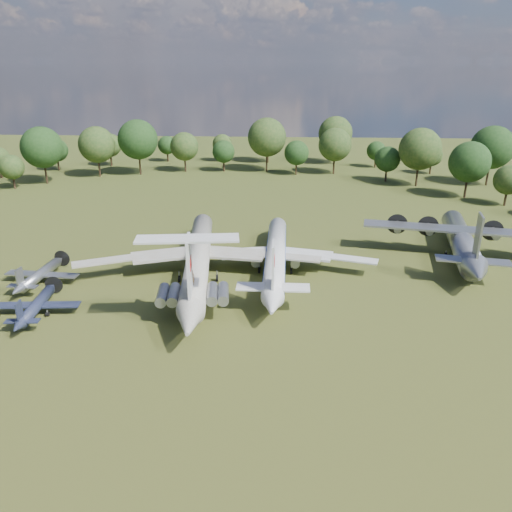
# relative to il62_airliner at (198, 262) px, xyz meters

# --- Properties ---
(ground) EXTENTS (300.00, 300.00, 0.00)m
(ground) POSITION_rel_il62_airliner_xyz_m (-0.63, -0.92, -2.33)
(ground) COLOR #2B4416
(ground) RESTS_ON ground
(il62_airliner) EXTENTS (41.73, 51.36, 4.66)m
(il62_airliner) POSITION_rel_il62_airliner_xyz_m (0.00, 0.00, 0.00)
(il62_airliner) COLOR #B3B3AE
(il62_airliner) RESTS_ON ground
(tu104_jet) EXTENTS (30.82, 40.94, 4.08)m
(tu104_jet) POSITION_rel_il62_airliner_xyz_m (11.39, 2.79, -0.29)
(tu104_jet) COLOR silver
(tu104_jet) RESTS_ON ground
(an12_transport) EXTENTS (37.10, 40.07, 4.61)m
(an12_transport) POSITION_rel_il62_airliner_xyz_m (41.40, 10.30, -0.02)
(an12_transport) COLOR #96999E
(an12_transport) RESTS_ON ground
(small_prop_west) EXTENTS (11.60, 15.05, 2.08)m
(small_prop_west) POSITION_rel_il62_airliner_xyz_m (-18.39, -13.25, -1.29)
(small_prop_west) COLOR #151B31
(small_prop_west) RESTS_ON ground
(small_prop_northwest) EXTENTS (11.76, 15.37, 2.15)m
(small_prop_northwest) POSITION_rel_il62_airliner_xyz_m (-22.39, -3.76, -1.25)
(small_prop_northwest) COLOR #A9ACB1
(small_prop_northwest) RESTS_ON ground
(person_on_il62) EXTENTS (0.84, 0.71, 1.96)m
(person_on_il62) POSITION_rel_il62_airliner_xyz_m (1.50, -12.95, 3.31)
(person_on_il62) COLOR #916F4A
(person_on_il62) RESTS_ON il62_airliner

